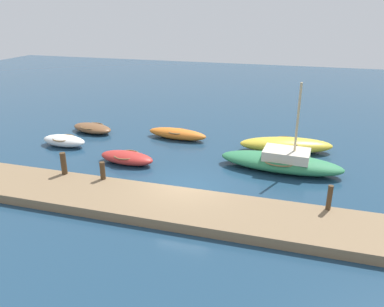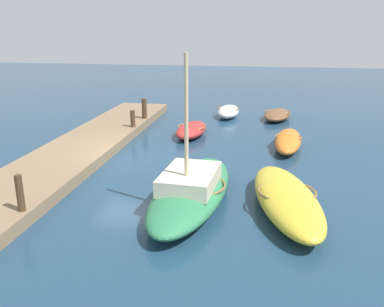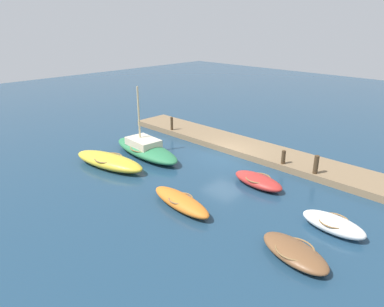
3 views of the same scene
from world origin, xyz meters
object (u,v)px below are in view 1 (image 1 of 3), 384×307
Objects in this scene: dinghy_white at (64,141)px; rowboat_brown at (92,128)px; motorboat_yellow at (286,145)px; mooring_post_mid_west at (103,171)px; mooring_post_mid_east at (329,198)px; sailboat_green at (281,161)px; mooring_post_west at (64,163)px; rowboat_orange at (177,134)px; rowboat_red at (127,158)px.

rowboat_brown is (0.24, 2.91, -0.05)m from dinghy_white.
motorboat_yellow is at bearing 14.94° from dinghy_white.
motorboat_yellow is 10.83m from mooring_post_mid_west.
mooring_post_mid_east is (15.23, -4.40, 0.59)m from dinghy_white.
sailboat_green is 1.16× the size of motorboat_yellow.
motorboat_yellow is at bearing 35.85° from mooring_post_west.
mooring_post_west is 1.28× the size of mooring_post_mid_west.
rowboat_orange is at bearing 139.59° from mooring_post_mid_east.
rowboat_brown is 16.69m from mooring_post_mid_east.
mooring_post_mid_east is at bearing -13.60° from dinghy_white.
rowboat_brown is 3.85× the size of mooring_post_mid_west.
motorboat_yellow is 1.73× the size of rowboat_red.
rowboat_orange is at bearing 165.91° from motorboat_yellow.
dinghy_white is 0.88× the size of rowboat_brown.
sailboat_green is 2.88m from motorboat_yellow.
dinghy_white is 13.44m from motorboat_yellow.
sailboat_green reaches higher than mooring_post_mid_east.
motorboat_yellow is 5.14× the size of mooring_post_west.
rowboat_brown is 3.12× the size of mooring_post_mid_east.
motorboat_yellow reaches higher than rowboat_red.
motorboat_yellow is at bearing 42.36° from mooring_post_mid_west.
mooring_post_west is 2.10m from mooring_post_mid_west.
rowboat_brown is at bearing 171.42° from sailboat_green.
mooring_post_mid_east is at bearing -11.07° from rowboat_red.
mooring_post_west is (2.78, -7.31, 0.66)m from rowboat_brown.
mooring_post_mid_west is 10.11m from mooring_post_mid_east.
mooring_post_mid_east is (10.11, 0.00, 0.10)m from mooring_post_mid_west.
mooring_post_mid_east is at bearing -35.01° from rowboat_orange.
rowboat_red is (-1.33, -4.69, -0.01)m from rowboat_orange.
motorboat_yellow is 1.70× the size of rowboat_brown.
rowboat_brown is at bearing 154.01° from mooring_post_mid_east.
sailboat_green reaches higher than mooring_post_mid_west.
rowboat_brown is at bearing 110.86° from mooring_post_west.
mooring_post_west reaches higher than motorboat_yellow.
sailboat_green is 1.60× the size of rowboat_orange.
mooring_post_west is at bearing -107.32° from rowboat_orange.
mooring_post_west is at bearing -155.18° from motorboat_yellow.
rowboat_brown is at bearing 168.90° from motorboat_yellow.
dinghy_white and rowboat_orange have the same top height.
mooring_post_mid_west is (-8.00, -7.29, 0.42)m from motorboat_yellow.
rowboat_red is 3.57m from mooring_post_west.
rowboat_orange is 11.83m from mooring_post_mid_east.
mooring_post_west reaches higher than dinghy_white.
sailboat_green is at bearing -102.23° from motorboat_yellow.
rowboat_red is 3.02m from mooring_post_mid_west.
mooring_post_mid_east reaches higher than dinghy_white.
mooring_post_mid_east is at bearing -13.24° from rowboat_brown.
sailboat_green is 9.09m from mooring_post_mid_west.
mooring_post_mid_east reaches higher than rowboat_brown.
mooring_post_mid_west reaches higher than rowboat_red.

